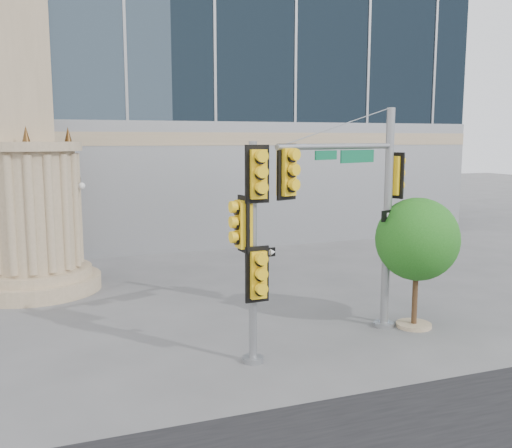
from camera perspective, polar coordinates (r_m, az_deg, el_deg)
name	(u,v)px	position (r m, az deg, el deg)	size (l,w,h in m)	color
ground	(304,361)	(13.86, 4.83, -13.47)	(120.00, 120.00, 0.00)	#545456
monument	(27,129)	(20.63, -21.96, 8.81)	(4.40, 4.40, 16.60)	tan
main_signal_pole	(364,196)	(14.92, 10.71, 2.73)	(4.42, 2.09, 6.00)	slate
secondary_signal_pole	(253,236)	(12.80, -0.33, -1.23)	(0.90, 0.66, 5.13)	slate
street_tree	(418,243)	(16.18, 15.90, -1.80)	(2.32, 2.27, 3.62)	tan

